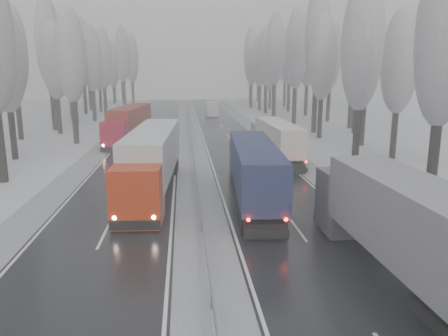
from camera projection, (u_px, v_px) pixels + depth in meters
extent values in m
cube|color=black|center=(249.00, 163.00, 41.70)|extent=(7.50, 200.00, 0.03)
cube|color=black|center=(138.00, 165.00, 40.75)|extent=(7.50, 200.00, 0.03)
cube|color=#A4A6AC|center=(194.00, 164.00, 41.22)|extent=(3.00, 200.00, 0.04)
cube|color=#A4A6AC|center=(299.00, 162.00, 42.15)|extent=(2.40, 200.00, 0.04)
cube|color=#A4A6AC|center=(83.00, 166.00, 40.29)|extent=(2.40, 200.00, 0.04)
cube|color=slate|center=(194.00, 158.00, 41.10)|extent=(0.06, 200.00, 0.32)
cube|color=slate|center=(194.00, 166.00, 39.22)|extent=(0.12, 0.12, 0.60)
cube|color=slate|center=(189.00, 124.00, 70.34)|extent=(0.12, 0.12, 0.60)
cylinder|color=black|center=(433.00, 163.00, 28.06)|extent=(0.68, 0.68, 5.60)
ellipsoid|color=gray|center=(446.00, 33.00, 26.34)|extent=(3.60, 3.60, 11.45)
cylinder|color=black|center=(356.00, 137.00, 39.06)|extent=(0.68, 0.68, 5.62)
ellipsoid|color=gray|center=(362.00, 44.00, 37.34)|extent=(3.60, 3.60, 11.48)
cylinder|color=black|center=(394.00, 134.00, 43.53)|extent=(0.64, 0.64, 4.94)
ellipsoid|color=gray|center=(400.00, 61.00, 42.02)|extent=(3.60, 3.60, 10.09)
cylinder|color=black|center=(357.00, 127.00, 47.31)|extent=(0.66, 0.66, 5.32)
ellipsoid|color=gray|center=(362.00, 55.00, 45.68)|extent=(3.60, 3.60, 10.88)
cylinder|color=black|center=(363.00, 119.00, 51.30)|extent=(0.72, 0.72, 6.31)
ellipsoid|color=gray|center=(368.00, 39.00, 49.37)|extent=(3.60, 3.60, 12.90)
cylinder|color=black|center=(320.00, 117.00, 57.38)|extent=(0.67, 0.67, 5.38)
ellipsoid|color=gray|center=(323.00, 57.00, 55.73)|extent=(3.60, 3.60, 10.98)
cylinder|color=black|center=(354.00, 117.00, 61.92)|extent=(0.62, 0.62, 4.59)
ellipsoid|color=gray|center=(357.00, 70.00, 60.52)|extent=(3.60, 3.60, 9.39)
cylinder|color=black|center=(315.00, 108.00, 62.56)|extent=(0.76, 0.76, 6.95)
ellipsoid|color=gray|center=(318.00, 36.00, 60.43)|extent=(3.60, 3.60, 14.19)
cylinder|color=black|center=(351.00, 107.00, 67.12)|extent=(0.74, 0.74, 6.59)
ellipsoid|color=gray|center=(355.00, 43.00, 65.10)|extent=(3.60, 3.60, 13.46)
cylinder|color=black|center=(294.00, 105.00, 72.56)|extent=(0.72, 0.72, 6.37)
ellipsoid|color=gray|center=(296.00, 48.00, 70.61)|extent=(3.60, 3.60, 13.01)
cylinder|color=black|center=(328.00, 104.00, 77.14)|extent=(0.70, 0.70, 5.97)
ellipsoid|color=gray|center=(331.00, 54.00, 75.31)|extent=(3.60, 3.60, 12.20)
cylinder|color=black|center=(274.00, 100.00, 82.80)|extent=(0.74, 0.74, 6.65)
ellipsoid|color=gray|center=(275.00, 48.00, 80.77)|extent=(3.60, 3.60, 13.59)
cylinder|color=black|center=(306.00, 100.00, 87.42)|extent=(0.71, 0.71, 6.14)
ellipsoid|color=gray|center=(308.00, 55.00, 85.54)|extent=(3.60, 3.60, 12.54)
cylinder|color=black|center=(266.00, 99.00, 92.37)|extent=(0.71, 0.71, 6.05)
ellipsoid|color=gray|center=(266.00, 57.00, 90.52)|extent=(3.60, 3.60, 12.37)
cylinder|color=black|center=(288.00, 97.00, 96.77)|extent=(0.72, 0.72, 6.30)
ellipsoid|color=gray|center=(290.00, 55.00, 94.84)|extent=(3.60, 3.60, 12.87)
cylinder|color=black|center=(260.00, 97.00, 99.70)|extent=(0.70, 0.70, 5.88)
ellipsoid|color=gray|center=(260.00, 59.00, 97.90)|extent=(3.60, 3.60, 12.00)
cylinder|color=black|center=(270.00, 98.00, 103.98)|extent=(0.64, 0.64, 4.86)
ellipsoid|color=gray|center=(270.00, 69.00, 102.50)|extent=(3.60, 3.60, 9.92)
cylinder|color=black|center=(251.00, 95.00, 106.51)|extent=(0.70, 0.70, 5.98)
ellipsoid|color=gray|center=(252.00, 59.00, 104.68)|extent=(3.60, 3.60, 12.21)
cylinder|color=black|center=(284.00, 94.00, 111.22)|extent=(0.71, 0.71, 6.19)
ellipsoid|color=gray|center=(285.00, 58.00, 109.33)|extent=(3.60, 3.60, 12.64)
cylinder|color=black|center=(250.00, 92.00, 116.11)|extent=(0.75, 0.75, 6.86)
ellipsoid|color=gray|center=(251.00, 54.00, 114.01)|extent=(3.60, 3.60, 14.01)
cylinder|color=black|center=(273.00, 94.00, 120.78)|extent=(0.68, 0.68, 5.55)
ellipsoid|color=gray|center=(274.00, 64.00, 119.08)|extent=(3.60, 3.60, 11.33)
cylinder|color=black|center=(250.00, 92.00, 126.62)|extent=(0.71, 0.71, 6.09)
ellipsoid|color=gray|center=(251.00, 61.00, 124.76)|extent=(3.60, 3.60, 12.45)
cylinder|color=black|center=(258.00, 92.00, 130.84)|extent=(0.67, 0.67, 5.49)
ellipsoid|color=gray|center=(258.00, 65.00, 129.16)|extent=(3.60, 3.60, 11.21)
cylinder|color=black|center=(1.00, 146.00, 33.94)|extent=(0.69, 0.69, 5.83)
cylinder|color=black|center=(13.00, 134.00, 43.15)|extent=(0.65, 0.65, 5.03)
ellipsoid|color=gray|center=(5.00, 59.00, 41.61)|extent=(3.60, 3.60, 10.28)
cylinder|color=black|center=(75.00, 121.00, 52.72)|extent=(0.67, 0.67, 5.44)
ellipsoid|color=gray|center=(70.00, 55.00, 51.06)|extent=(3.60, 3.60, 11.11)
cylinder|color=black|center=(19.00, 117.00, 55.86)|extent=(0.69, 0.69, 5.72)
ellipsoid|color=gray|center=(13.00, 51.00, 54.11)|extent=(3.60, 3.60, 11.69)
cylinder|color=black|center=(59.00, 115.00, 61.09)|extent=(0.66, 0.66, 5.23)
ellipsoid|color=gray|center=(54.00, 60.00, 59.49)|extent=(3.60, 3.60, 10.68)
cylinder|color=black|center=(53.00, 108.00, 64.67)|extent=(0.74, 0.74, 6.60)
ellipsoid|color=gray|center=(48.00, 42.00, 62.65)|extent=(3.60, 3.60, 13.49)
cylinder|color=black|center=(76.00, 110.00, 70.48)|extent=(0.65, 0.65, 5.16)
ellipsoid|color=gray|center=(73.00, 63.00, 68.90)|extent=(3.60, 3.60, 10.54)
cylinder|color=black|center=(73.00, 106.00, 74.17)|extent=(0.69, 0.69, 5.79)
ellipsoid|color=gray|center=(69.00, 56.00, 72.40)|extent=(3.60, 3.60, 11.84)
cylinder|color=black|center=(94.00, 105.00, 77.15)|extent=(0.68, 0.68, 5.64)
ellipsoid|color=gray|center=(91.00, 58.00, 75.42)|extent=(3.60, 3.60, 11.53)
cylinder|color=black|center=(71.00, 101.00, 80.50)|extent=(0.73, 0.73, 6.56)
ellipsoid|color=gray|center=(67.00, 49.00, 78.49)|extent=(3.60, 3.60, 13.40)
cylinder|color=black|center=(105.00, 101.00, 86.96)|extent=(0.69, 0.69, 5.79)
ellipsoid|color=gray|center=(103.00, 58.00, 85.18)|extent=(3.60, 3.60, 11.84)
cylinder|color=black|center=(85.00, 98.00, 90.32)|extent=(0.74, 0.74, 6.65)
ellipsoid|color=gray|center=(82.00, 51.00, 88.28)|extent=(3.60, 3.60, 13.58)
cylinder|color=black|center=(101.00, 100.00, 95.88)|extent=(0.65, 0.65, 5.12)
ellipsoid|color=gray|center=(99.00, 66.00, 94.31)|extent=(3.60, 3.60, 10.46)
cylinder|color=black|center=(91.00, 97.00, 99.43)|extent=(0.69, 0.69, 5.84)
ellipsoid|color=gray|center=(88.00, 60.00, 97.64)|extent=(3.60, 3.60, 11.92)
cylinder|color=black|center=(125.00, 94.00, 106.56)|extent=(0.74, 0.74, 6.67)
ellipsoid|color=gray|center=(123.00, 54.00, 104.52)|extent=(3.60, 3.60, 13.63)
cylinder|color=black|center=(90.00, 94.00, 109.66)|extent=(0.72, 0.72, 6.31)
ellipsoid|color=gray|center=(87.00, 57.00, 107.73)|extent=(3.60, 3.60, 12.88)
cylinder|color=black|center=(133.00, 93.00, 115.83)|extent=(0.72, 0.72, 6.29)
ellipsoid|color=gray|center=(131.00, 58.00, 113.90)|extent=(3.60, 3.60, 12.84)
cylinder|color=black|center=(114.00, 95.00, 119.36)|extent=(0.64, 0.64, 4.86)
ellipsoid|color=gray|center=(113.00, 69.00, 117.87)|extent=(3.60, 3.60, 9.92)
cylinder|color=black|center=(123.00, 91.00, 121.88)|extent=(0.74, 0.74, 6.63)
ellipsoid|color=gray|center=(121.00, 56.00, 119.85)|extent=(3.60, 3.60, 13.54)
cylinder|color=black|center=(115.00, 92.00, 125.61)|extent=(0.69, 0.69, 5.79)
ellipsoid|color=gray|center=(113.00, 63.00, 123.84)|extent=(3.60, 3.60, 11.82)
cube|color=#4B4A4F|center=(344.00, 199.00, 23.70)|extent=(2.74, 2.85, 3.23)
cube|color=black|center=(336.00, 179.00, 24.84)|extent=(2.48, 0.15, 1.08)
cube|color=black|center=(333.00, 213.00, 25.39)|extent=(2.69, 0.21, 0.54)
cube|color=slate|center=(437.00, 235.00, 15.30)|extent=(3.00, 14.04, 3.01)
cylinder|color=black|center=(328.00, 226.00, 23.00)|extent=(0.40, 1.13, 1.12)
cylinder|color=black|center=(369.00, 224.00, 23.25)|extent=(0.40, 1.13, 1.12)
sphere|color=white|center=(316.00, 206.00, 25.21)|extent=(0.24, 0.24, 0.24)
sphere|color=white|center=(350.00, 205.00, 25.44)|extent=(0.24, 0.24, 0.24)
cube|color=#1E274D|center=(245.00, 158.00, 35.59)|extent=(2.63, 2.72, 2.97)
cube|color=black|center=(244.00, 147.00, 36.65)|extent=(2.28, 0.24, 0.99)
cube|color=black|center=(244.00, 169.00, 37.15)|extent=(2.48, 0.31, 0.49)
cube|color=#131736|center=(255.00, 166.00, 27.84)|extent=(3.34, 13.00, 2.77)
cube|color=black|center=(267.00, 234.00, 21.96)|extent=(2.28, 0.26, 0.45)
cube|color=black|center=(260.00, 212.00, 24.77)|extent=(2.52, 5.57, 0.45)
cube|color=black|center=(265.00, 233.00, 22.54)|extent=(2.28, 0.20, 0.59)
cylinder|color=black|center=(233.00, 174.00, 35.03)|extent=(0.41, 1.05, 1.03)
cylinder|color=black|center=(259.00, 174.00, 35.09)|extent=(0.41, 1.05, 1.03)
cylinder|color=black|center=(242.00, 218.00, 24.40)|extent=(0.41, 1.05, 1.03)
cylinder|color=black|center=(279.00, 218.00, 24.46)|extent=(0.41, 1.05, 1.03)
cylinder|color=black|center=(244.00, 226.00, 23.15)|extent=(0.41, 1.05, 1.03)
cylinder|color=black|center=(283.00, 226.00, 23.21)|extent=(0.41, 1.05, 1.03)
sphere|color=#FF0C05|center=(248.00, 219.00, 21.70)|extent=(0.20, 0.20, 0.20)
sphere|color=#FF0C05|center=(286.00, 219.00, 21.75)|extent=(0.20, 0.20, 0.20)
sphere|color=white|center=(233.00, 164.00, 37.07)|extent=(0.22, 0.22, 0.22)
sphere|color=white|center=(255.00, 164.00, 37.12)|extent=(0.22, 0.22, 0.22)
cube|color=gray|center=(263.00, 135.00, 49.53)|extent=(2.33, 2.42, 2.76)
cube|color=black|center=(261.00, 128.00, 50.51)|extent=(2.11, 0.12, 0.92)
cube|color=black|center=(261.00, 143.00, 50.97)|extent=(2.30, 0.17, 0.46)
cube|color=beige|center=(278.00, 136.00, 42.37)|extent=(2.51, 11.97, 2.57)
cube|color=black|center=(293.00, 169.00, 36.95)|extent=(2.11, 0.14, 0.41)
cube|color=black|center=(286.00, 160.00, 39.54)|extent=(2.09, 5.08, 0.41)
cube|color=black|center=(292.00, 170.00, 37.48)|extent=(2.11, 0.09, 0.55)
cylinder|color=black|center=(256.00, 145.00, 48.94)|extent=(0.34, 0.96, 0.96)
cylinder|color=black|center=(273.00, 145.00, 49.14)|extent=(0.34, 0.96, 0.96)
cylinder|color=black|center=(276.00, 164.00, 39.13)|extent=(0.34, 0.96, 0.96)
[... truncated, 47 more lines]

